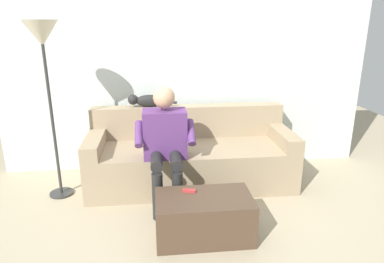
# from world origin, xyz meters

# --- Properties ---
(ground_plane) EXTENTS (8.00, 8.00, 0.00)m
(ground_plane) POSITION_xyz_m (0.00, 0.60, 0.00)
(ground_plane) COLOR tan
(back_wall) EXTENTS (4.37, 0.06, 2.54)m
(back_wall) POSITION_xyz_m (0.00, -0.65, 1.27)
(back_wall) COLOR silver
(back_wall) RESTS_ON ground
(couch) EXTENTS (2.20, 0.85, 0.81)m
(couch) POSITION_xyz_m (0.00, -0.14, 0.30)
(couch) COLOR #9E896B
(couch) RESTS_ON ground
(coffee_table) EXTENTS (0.80, 0.46, 0.36)m
(coffee_table) POSITION_xyz_m (0.00, 0.91, 0.18)
(coffee_table) COLOR #4C3828
(coffee_table) RESTS_ON ground
(person_solo_seated) EXTENTS (0.57, 0.59, 1.15)m
(person_solo_seated) POSITION_xyz_m (0.29, 0.26, 0.66)
(person_solo_seated) COLOR #5B3370
(person_solo_seated) RESTS_ON ground
(cat_on_backrest) EXTENTS (0.55, 0.12, 0.15)m
(cat_on_backrest) POSITION_xyz_m (0.48, -0.42, 0.89)
(cat_on_backrest) COLOR black
(cat_on_backrest) RESTS_ON couch
(remote_red) EXTENTS (0.12, 0.06, 0.02)m
(remote_red) POSITION_xyz_m (0.11, 0.81, 0.37)
(remote_red) COLOR #B73333
(remote_red) RESTS_ON coffee_table
(floor_lamp) EXTENTS (0.32, 0.32, 1.75)m
(floor_lamp) POSITION_xyz_m (1.38, 0.02, 1.52)
(floor_lamp) COLOR #2D2D2D
(floor_lamp) RESTS_ON ground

